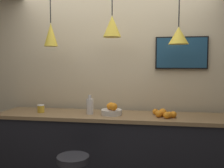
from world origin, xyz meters
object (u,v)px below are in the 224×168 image
object	(u,v)px
fruit_bowl	(112,110)
mounted_tv	(181,53)
spread_jar	(41,109)
juice_bottle	(90,106)

from	to	relation	value
fruit_bowl	mounted_tv	xyz separation A→B (m)	(0.79, 0.38, 0.66)
fruit_bowl	mounted_tv	distance (m)	1.10
spread_jar	juice_bottle	bearing A→B (deg)	0.00
juice_bottle	spread_jar	bearing A→B (deg)	180.00
fruit_bowl	spread_jar	size ratio (longest dim) A/B	2.56
juice_bottle	mounted_tv	size ratio (longest dim) A/B	0.36
juice_bottle	mounted_tv	xyz separation A→B (m)	(1.05, 0.37, 0.62)
mounted_tv	juice_bottle	bearing A→B (deg)	-160.67
mounted_tv	spread_jar	bearing A→B (deg)	-167.44
fruit_bowl	spread_jar	bearing A→B (deg)	179.30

